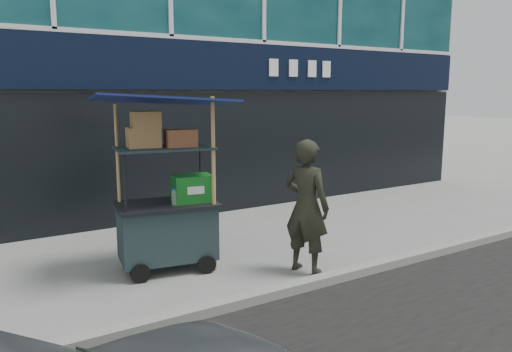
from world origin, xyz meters
TOP-DOWN VIEW (x-y plane):
  - ground at (0.00, 0.00)m, footprint 80.00×80.00m
  - curb at (0.00, -0.20)m, footprint 80.00×0.18m
  - vendor_cart at (-1.17, 1.38)m, footprint 1.96×1.54m
  - vendor_man at (0.36, 0.30)m, footprint 0.64×0.77m

SIDE VIEW (x-z plane):
  - ground at x=0.00m, z-range 0.00..0.00m
  - curb at x=0.00m, z-range 0.00..0.12m
  - vendor_cart at x=-1.17m, z-range -0.36..2.05m
  - vendor_man at x=0.36m, z-range 0.00..1.81m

